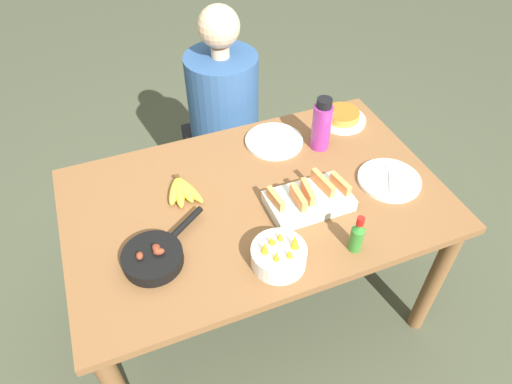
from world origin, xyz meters
The scene contains 12 objects.
ground_plane centered at (0.00, 0.00, 0.00)m, with size 14.00×14.00×0.00m, color #474C38.
dining_table centered at (0.00, 0.00, 0.65)m, with size 1.48×0.92×0.75m.
banana_bunch centered at (-0.26, 0.13, 0.77)m, with size 0.15×0.19×0.04m.
melon_tray centered at (0.17, -0.11, 0.79)m, with size 0.32×0.19×0.10m.
skillet centered at (-0.44, -0.16, 0.78)m, with size 0.33×0.27×0.08m.
frittata_plate_center centered at (0.56, 0.32, 0.78)m, with size 0.23×0.23×0.06m.
empty_plate_near_front centered at (0.20, 0.29, 0.76)m, with size 0.26×0.26×0.02m.
empty_plate_far_left centered at (0.54, -0.11, 0.76)m, with size 0.26×0.26×0.02m.
fruit_bowl_mango centered at (-0.04, -0.32, 0.79)m, with size 0.19×0.19×0.13m.
water_bottle centered at (0.38, 0.19, 0.87)m, with size 0.08×0.08×0.25m.
hot_sauce_bottle centered at (0.23, -0.36, 0.82)m, with size 0.05×0.05×0.16m.
person_figure centered at (0.11, 0.75, 0.49)m, with size 0.40×0.40×1.21m.
Camera 1 is at (-0.46, -1.17, 2.04)m, focal length 32.00 mm.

